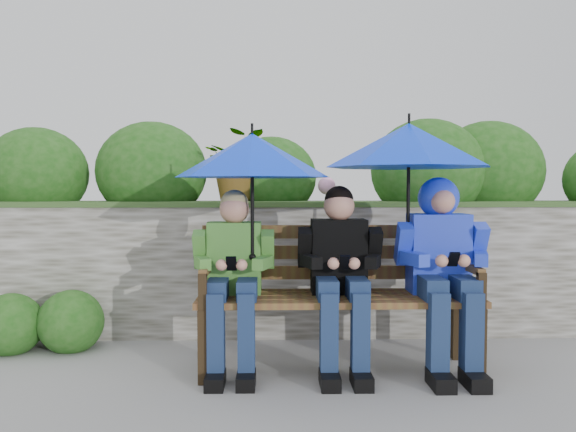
{
  "coord_description": "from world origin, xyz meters",
  "views": [
    {
      "loc": [
        -0.09,
        -3.58,
        1.14
      ],
      "look_at": [
        0.0,
        0.1,
        0.95
      ],
      "focal_mm": 35.0,
      "sensor_mm": 36.0,
      "label": 1
    }
  ],
  "objects_px": {
    "umbrella_left": "(252,155)",
    "umbrella_right": "(409,145)",
    "boy_left": "(234,270)",
    "boy_middle": "(340,268)",
    "park_bench": "(337,285)",
    "boy_right": "(443,257)"
  },
  "relations": [
    {
      "from": "umbrella_left",
      "to": "umbrella_right",
      "type": "bearing_deg",
      "value": 2.1
    },
    {
      "from": "boy_left",
      "to": "umbrella_right",
      "type": "height_order",
      "value": "umbrella_right"
    },
    {
      "from": "boy_left",
      "to": "umbrella_left",
      "type": "bearing_deg",
      "value": 2.52
    },
    {
      "from": "boy_middle",
      "to": "park_bench",
      "type": "bearing_deg",
      "value": 97.18
    },
    {
      "from": "boy_left",
      "to": "boy_right",
      "type": "height_order",
      "value": "boy_right"
    },
    {
      "from": "umbrella_left",
      "to": "boy_left",
      "type": "bearing_deg",
      "value": -177.48
    },
    {
      "from": "boy_left",
      "to": "boy_middle",
      "type": "relative_size",
      "value": 0.98
    },
    {
      "from": "park_bench",
      "to": "boy_right",
      "type": "xyz_separation_m",
      "value": [
        0.65,
        -0.08,
        0.19
      ]
    },
    {
      "from": "boy_right",
      "to": "umbrella_right",
      "type": "height_order",
      "value": "umbrella_right"
    },
    {
      "from": "boy_middle",
      "to": "boy_right",
      "type": "height_order",
      "value": "boy_right"
    },
    {
      "from": "boy_left",
      "to": "umbrella_right",
      "type": "xyz_separation_m",
      "value": [
        1.08,
        0.04,
        0.77
      ]
    },
    {
      "from": "boy_middle",
      "to": "boy_right",
      "type": "bearing_deg",
      "value": 0.73
    },
    {
      "from": "boy_left",
      "to": "umbrella_left",
      "type": "distance_m",
      "value": 0.71
    },
    {
      "from": "boy_right",
      "to": "umbrella_left",
      "type": "distance_m",
      "value": 1.33
    },
    {
      "from": "boy_left",
      "to": "boy_middle",
      "type": "height_order",
      "value": "boy_middle"
    },
    {
      "from": "boy_left",
      "to": "boy_right",
      "type": "bearing_deg",
      "value": 0.25
    },
    {
      "from": "boy_left",
      "to": "umbrella_left",
      "type": "relative_size",
      "value": 1.19
    },
    {
      "from": "park_bench",
      "to": "umbrella_left",
      "type": "bearing_deg",
      "value": -171.89
    },
    {
      "from": "umbrella_right",
      "to": "umbrella_left",
      "type": "bearing_deg",
      "value": -177.9
    },
    {
      "from": "boy_right",
      "to": "park_bench",
      "type": "bearing_deg",
      "value": 173.37
    },
    {
      "from": "umbrella_left",
      "to": "umbrella_right",
      "type": "xyz_separation_m",
      "value": [
        0.97,
        0.04,
        0.07
      ]
    },
    {
      "from": "boy_middle",
      "to": "umbrella_left",
      "type": "xyz_separation_m",
      "value": [
        -0.54,
        0.01,
        0.69
      ]
    }
  ]
}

